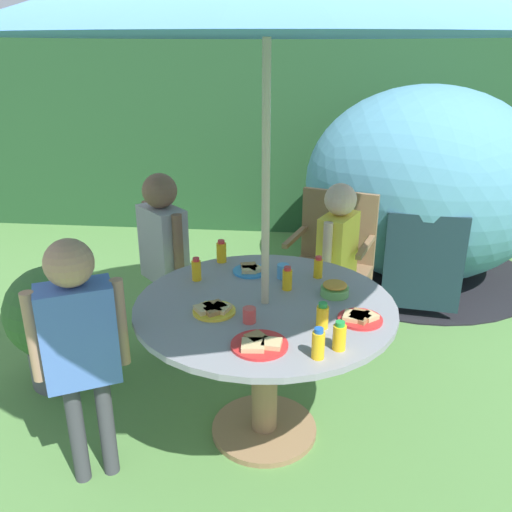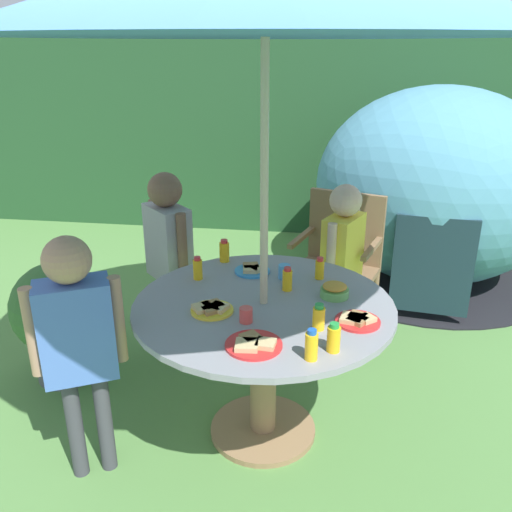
% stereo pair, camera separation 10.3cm
% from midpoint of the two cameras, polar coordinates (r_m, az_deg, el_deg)
% --- Properties ---
extents(ground_plane, '(10.00, 10.00, 0.02)m').
position_cam_midpoint_polar(ground_plane, '(2.90, 1.81, -18.27)').
color(ground_plane, '#548442').
extents(hedge_backdrop, '(9.00, 0.70, 2.03)m').
position_cam_midpoint_polar(hedge_backdrop, '(5.75, 5.97, 13.20)').
color(hedge_backdrop, '#234C28').
rests_on(hedge_backdrop, ground_plane).
extents(garden_table, '(1.21, 1.21, 0.73)m').
position_cam_midpoint_polar(garden_table, '(2.57, 1.95, -8.62)').
color(garden_table, '#93704C').
rests_on(garden_table, ground_plane).
extents(wooden_chair, '(0.61, 0.56, 0.96)m').
position_cam_midpoint_polar(wooden_chair, '(3.57, 9.68, -0.04)').
color(wooden_chair, brown).
rests_on(wooden_chair, ground_plane).
extents(dome_tent, '(2.20, 2.20, 1.57)m').
position_cam_midpoint_polar(dome_tent, '(4.61, 19.16, 7.00)').
color(dome_tent, teal).
rests_on(dome_tent, ground_plane).
extents(potted_plant, '(0.52, 0.52, 0.72)m').
position_cam_midpoint_polar(potted_plant, '(3.26, -19.42, -5.98)').
color(potted_plant, '#595960').
rests_on(potted_plant, ground_plane).
extents(child_in_yellow_shirt, '(0.26, 0.35, 1.11)m').
position_cam_midpoint_polar(child_in_yellow_shirt, '(3.23, 10.11, 0.61)').
color(child_in_yellow_shirt, navy).
rests_on(child_in_yellow_shirt, ground_plane).
extents(child_in_grey_shirt, '(0.33, 0.34, 1.17)m').
position_cam_midpoint_polar(child_in_grey_shirt, '(3.20, -8.42, 1.36)').
color(child_in_grey_shirt, '#3F3F47').
rests_on(child_in_grey_shirt, ground_plane).
extents(child_in_blue_shirt, '(0.36, 0.28, 1.15)m').
position_cam_midpoint_polar(child_in_blue_shirt, '(2.36, -17.36, -7.62)').
color(child_in_blue_shirt, '#3F3F47').
rests_on(child_in_blue_shirt, ground_plane).
extents(snack_bowl, '(0.14, 0.14, 0.07)m').
position_cam_midpoint_polar(snack_bowl, '(2.56, 9.51, -3.63)').
color(snack_bowl, '#66B259').
rests_on(snack_bowl, garden_table).
extents(plate_center_back, '(0.18, 0.18, 0.03)m').
position_cam_midpoint_polar(plate_center_back, '(2.80, 0.66, -1.48)').
color(plate_center_back, '#338CD8').
rests_on(plate_center_back, garden_table).
extents(plate_near_left, '(0.19, 0.19, 0.03)m').
position_cam_midpoint_polar(plate_near_left, '(2.40, -3.53, -5.64)').
color(plate_near_left, yellow).
rests_on(plate_near_left, garden_table).
extents(plate_far_left, '(0.20, 0.20, 0.03)m').
position_cam_midpoint_polar(plate_far_left, '(2.36, 11.97, -6.68)').
color(plate_far_left, red).
rests_on(plate_far_left, garden_table).
extents(plate_front_edge, '(0.23, 0.23, 0.03)m').
position_cam_midpoint_polar(plate_front_edge, '(2.14, 1.14, -9.37)').
color(plate_front_edge, red).
rests_on(plate_front_edge, garden_table).
extents(juice_bottle_near_right, '(0.05, 0.05, 0.12)m').
position_cam_midpoint_polar(juice_bottle_near_right, '(2.12, 9.67, -8.64)').
color(juice_bottle_near_right, yellow).
rests_on(juice_bottle_near_right, garden_table).
extents(juice_bottle_far_right, '(0.05, 0.05, 0.13)m').
position_cam_midpoint_polar(juice_bottle_far_right, '(2.93, -2.39, 0.50)').
color(juice_bottle_far_right, yellow).
rests_on(juice_bottle_far_right, garden_table).
extents(juice_bottle_center_front, '(0.05, 0.05, 0.13)m').
position_cam_midpoint_polar(juice_bottle_center_front, '(2.06, 7.37, -9.44)').
color(juice_bottle_center_front, yellow).
rests_on(juice_bottle_center_front, garden_table).
extents(juice_bottle_mid_left, '(0.05, 0.05, 0.12)m').
position_cam_midpoint_polar(juice_bottle_mid_left, '(2.26, 8.00, -6.52)').
color(juice_bottle_mid_left, yellow).
rests_on(juice_bottle_mid_left, garden_table).
extents(juice_bottle_mid_right, '(0.05, 0.05, 0.12)m').
position_cam_midpoint_polar(juice_bottle_mid_right, '(2.59, 4.49, -2.51)').
color(juice_bottle_mid_right, yellow).
rests_on(juice_bottle_mid_right, garden_table).
extents(juice_bottle_back_edge, '(0.05, 0.05, 0.12)m').
position_cam_midpoint_polar(juice_bottle_back_edge, '(2.74, 7.87, -1.36)').
color(juice_bottle_back_edge, yellow).
rests_on(juice_bottle_back_edge, garden_table).
extents(juice_bottle_spot_a, '(0.05, 0.05, 0.12)m').
position_cam_midpoint_polar(juice_bottle_spot_a, '(2.72, -5.15, -1.36)').
color(juice_bottle_spot_a, yellow).
rests_on(juice_bottle_spot_a, garden_table).
extents(cup_near, '(0.06, 0.06, 0.07)m').
position_cam_midpoint_polar(cup_near, '(2.73, 4.11, -1.69)').
color(cup_near, '#4C99D8').
rests_on(cup_near, garden_table).
extents(cup_far, '(0.06, 0.06, 0.07)m').
position_cam_midpoint_polar(cup_far, '(2.31, 0.21, -6.31)').
color(cup_far, '#E04C47').
rests_on(cup_far, garden_table).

